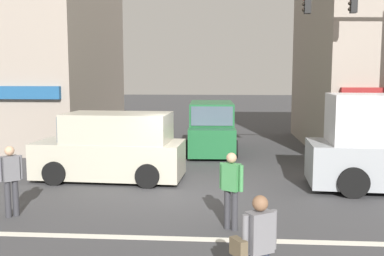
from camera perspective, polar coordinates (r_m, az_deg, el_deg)
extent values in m
plane|color=#3D3D3F|center=(12.69, -0.67, -8.28)|extent=(120.00, 120.00, 0.00)
cube|color=silver|center=(9.37, -2.55, -13.83)|extent=(9.00, 0.24, 0.01)
cylinder|color=brown|center=(19.85, -20.87, 7.94)|extent=(0.22, 0.22, 7.68)
cube|color=black|center=(15.68, 19.85, 14.66)|extent=(0.20, 0.24, 0.60)
sphere|color=black|center=(15.65, 19.41, 14.70)|extent=(0.12, 0.12, 0.12)
sphere|color=black|center=(15.62, 19.38, 14.04)|extent=(0.12, 0.12, 0.12)
cube|color=black|center=(15.39, 14.47, 15.00)|extent=(0.20, 0.24, 0.60)
sphere|color=black|center=(15.38, 14.02, 15.02)|extent=(0.12, 0.12, 0.12)
sphere|color=black|center=(15.35, 14.00, 14.36)|extent=(0.12, 0.12, 0.12)
cylinder|color=black|center=(14.80, 18.19, -4.76)|extent=(0.85, 0.29, 0.84)
cylinder|color=black|center=(12.89, 19.80, -6.53)|extent=(0.85, 0.29, 0.84)
cube|color=#B7B29E|center=(14.40, -10.43, -3.86)|extent=(4.69, 2.07, 1.10)
cube|color=#B7B29E|center=(14.16, -9.36, 0.07)|extent=(3.29, 1.96, 0.90)
cube|color=#475666|center=(14.70, -15.42, 0.16)|extent=(0.15, 1.66, 0.76)
cylinder|color=black|center=(14.12, -17.09, -5.52)|extent=(0.73, 0.24, 0.72)
cylinder|color=black|center=(15.78, -14.35, -4.14)|extent=(0.73, 0.24, 0.72)
cylinder|color=black|center=(13.22, -5.68, -6.08)|extent=(0.73, 0.24, 0.72)
cylinder|color=black|center=(14.98, -4.11, -4.53)|extent=(0.73, 0.24, 0.72)
cube|color=#1E6033|center=(19.21, 2.48, -1.08)|extent=(2.03, 4.67, 1.10)
cube|color=#1E6033|center=(19.40, 2.48, 1.97)|extent=(1.93, 3.27, 0.90)
cube|color=#475666|center=(17.78, 2.54, 1.53)|extent=(1.66, 0.13, 0.76)
cylinder|color=black|center=(17.88, 5.47, -2.68)|extent=(0.23, 0.73, 0.72)
cylinder|color=black|center=(17.86, -0.44, -2.66)|extent=(0.23, 0.73, 0.72)
cylinder|color=black|center=(20.69, 4.98, -1.37)|extent=(0.23, 0.73, 0.72)
cylinder|color=black|center=(20.68, -0.12, -1.35)|extent=(0.23, 0.73, 0.72)
cube|color=slate|center=(6.41, 8.59, -12.94)|extent=(0.42, 0.38, 0.58)
sphere|color=brown|center=(6.29, 8.65, -9.43)|extent=(0.22, 0.22, 0.22)
cylinder|color=slate|center=(6.55, 10.32, -12.55)|extent=(0.09, 0.09, 0.56)
cylinder|color=slate|center=(6.28, 6.77, -13.35)|extent=(0.09, 0.09, 0.56)
cube|color=brown|center=(6.33, 5.92, -14.85)|extent=(0.25, 0.30, 0.24)
cylinder|color=#333338|center=(11.42, -21.49, -8.25)|extent=(0.14, 0.14, 0.86)
cylinder|color=#333338|center=(11.36, -22.34, -8.37)|extent=(0.14, 0.14, 0.86)
cube|color=slate|center=(11.23, -22.08, -4.76)|extent=(0.41, 0.41, 0.58)
sphere|color=tan|center=(11.16, -22.17, -2.70)|extent=(0.22, 0.22, 0.22)
cylinder|color=slate|center=(11.31, -20.93, -4.63)|extent=(0.09, 0.09, 0.56)
cylinder|color=slate|center=(11.16, -23.24, -4.89)|extent=(0.09, 0.09, 0.56)
cylinder|color=#333338|center=(9.74, 5.43, -10.40)|extent=(0.14, 0.14, 0.86)
cylinder|color=#333338|center=(9.82, 4.51, -10.24)|extent=(0.14, 0.14, 0.86)
cube|color=#3F8C4C|center=(9.59, 5.01, -6.21)|extent=(0.42, 0.37, 0.58)
sphere|color=tan|center=(9.51, 5.04, -3.80)|extent=(0.22, 0.22, 0.22)
cylinder|color=#3F8C4C|center=(9.48, 6.27, -6.38)|extent=(0.09, 0.09, 0.56)
cylinder|color=#3F8C4C|center=(9.71, 3.79, -6.03)|extent=(0.09, 0.09, 0.56)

